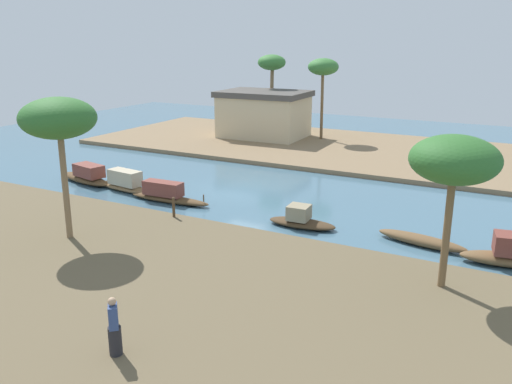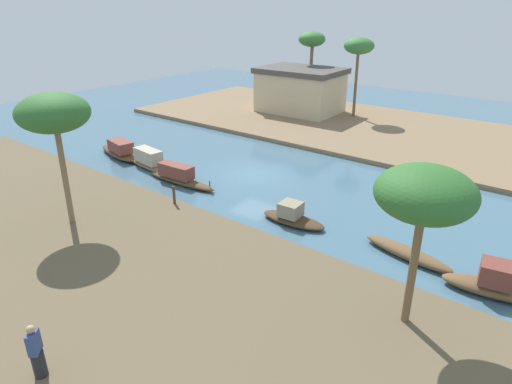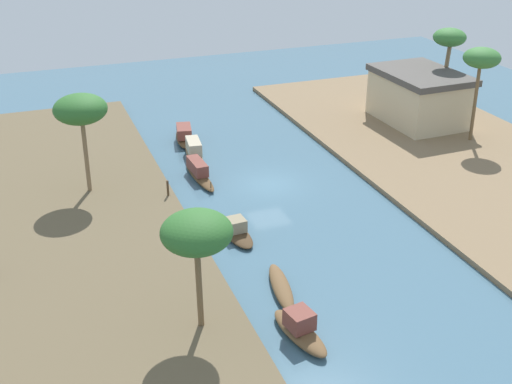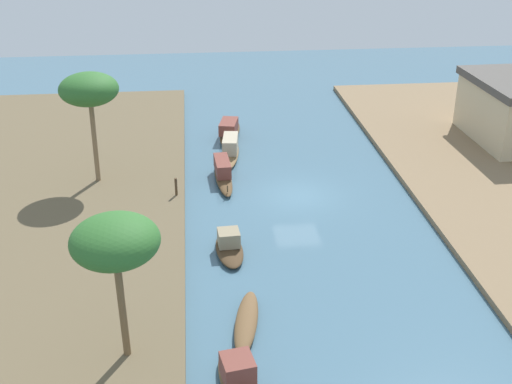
# 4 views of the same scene
# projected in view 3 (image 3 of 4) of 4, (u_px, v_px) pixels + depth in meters

# --- Properties ---
(river_water) EXTENTS (68.06, 68.06, 0.00)m
(river_water) POSITION_uv_depth(u_px,v_px,m) (269.00, 185.00, 41.80)
(river_water) COLOR #476B7F
(river_water) RESTS_ON ground
(riverbank_left) EXTENTS (39.80, 15.87, 0.32)m
(riverbank_left) POSITION_uv_depth(u_px,v_px,m) (42.00, 218.00, 37.30)
(riverbank_left) COLOR brown
(riverbank_left) RESTS_ON ground
(riverbank_right) EXTENTS (39.80, 15.87, 0.32)m
(riverbank_right) POSITION_uv_depth(u_px,v_px,m) (452.00, 153.00, 46.16)
(riverbank_right) COLOR #846B4C
(riverbank_right) RESTS_ON ground
(sampan_downstream_large) EXTENTS (5.11, 1.14, 1.16)m
(sampan_downstream_large) POSITION_uv_depth(u_px,v_px,m) (199.00, 172.00, 42.51)
(sampan_downstream_large) COLOR brown
(sampan_downstream_large) RESTS_ON river_water
(sampan_with_red_awning) EXTENTS (5.16, 1.63, 1.26)m
(sampan_with_red_awning) POSITION_uv_depth(u_px,v_px,m) (194.00, 151.00, 45.72)
(sampan_with_red_awning) COLOR brown
(sampan_with_red_awning) RESTS_ON river_water
(sampan_near_left_bank) EXTENTS (4.86, 2.12, 1.26)m
(sampan_near_left_bank) POSITION_uv_depth(u_px,v_px,m) (184.00, 135.00, 48.61)
(sampan_near_left_bank) COLOR brown
(sampan_near_left_bank) RESTS_ON river_water
(sampan_midstream) EXTENTS (4.16, 1.57, 0.46)m
(sampan_midstream) POSITION_uv_depth(u_px,v_px,m) (281.00, 287.00, 30.90)
(sampan_midstream) COLOR brown
(sampan_midstream) RESTS_ON river_water
(sampan_upstream_small) EXTENTS (3.44, 1.44, 1.07)m
(sampan_upstream_small) POSITION_uv_depth(u_px,v_px,m) (237.00, 231.00, 35.54)
(sampan_upstream_small) COLOR #47331E
(sampan_upstream_small) RESTS_ON river_water
(sampan_open_hull) EXTENTS (3.84, 1.76, 1.34)m
(sampan_open_hull) POSITION_uv_depth(u_px,v_px,m) (300.00, 329.00, 27.65)
(sampan_open_hull) COLOR brown
(sampan_open_hull) RESTS_ON river_water
(mooring_post) EXTENTS (0.14, 0.14, 1.00)m
(mooring_post) POSITION_uv_depth(u_px,v_px,m) (168.00, 188.00, 39.43)
(mooring_post) COLOR #4C3823
(mooring_post) RESTS_ON riverbank_left
(palm_tree_left_near) EXTENTS (3.19, 3.19, 6.20)m
(palm_tree_left_near) POSITION_uv_depth(u_px,v_px,m) (80.00, 110.00, 38.01)
(palm_tree_left_near) COLOR #7F6647
(palm_tree_left_near) RESTS_ON riverbank_left
(palm_tree_left_far) EXTENTS (3.00, 3.00, 5.47)m
(palm_tree_left_far) POSITION_uv_depth(u_px,v_px,m) (197.00, 233.00, 26.14)
(palm_tree_left_far) COLOR brown
(palm_tree_left_far) RESTS_ON riverbank_left
(palm_tree_right_tall) EXTENTS (2.57, 2.57, 7.13)m
(palm_tree_right_tall) POSITION_uv_depth(u_px,v_px,m) (449.00, 40.00, 50.38)
(palm_tree_right_tall) COLOR #7F6647
(palm_tree_right_tall) RESTS_ON riverbank_right
(palm_tree_right_short) EXTENTS (2.62, 2.62, 6.92)m
(palm_tree_right_short) POSITION_uv_depth(u_px,v_px,m) (482.00, 59.00, 45.42)
(palm_tree_right_short) COLOR brown
(palm_tree_right_short) RESTS_ON riverbank_right
(riverside_building) EXTENTS (7.74, 5.71, 4.06)m
(riverside_building) POSITION_uv_depth(u_px,v_px,m) (419.00, 96.00, 50.91)
(riverside_building) COLOR beige
(riverside_building) RESTS_ON riverbank_right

